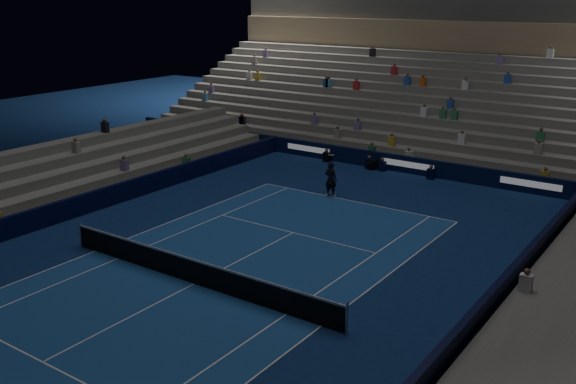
# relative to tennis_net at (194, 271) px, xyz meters

# --- Properties ---
(ground) EXTENTS (90.00, 90.00, 0.00)m
(ground) POSITION_rel_tennis_net_xyz_m (0.00, 0.00, -0.50)
(ground) COLOR navy
(ground) RESTS_ON ground
(court_surface) EXTENTS (10.97, 23.77, 0.01)m
(court_surface) POSITION_rel_tennis_net_xyz_m (0.00, 0.00, -0.50)
(court_surface) COLOR navy
(court_surface) RESTS_ON ground
(sponsor_barrier_far) EXTENTS (44.00, 0.25, 1.00)m
(sponsor_barrier_far) POSITION_rel_tennis_net_xyz_m (0.00, 18.50, -0.00)
(sponsor_barrier_far) COLOR black
(sponsor_barrier_far) RESTS_ON ground
(sponsor_barrier_east) EXTENTS (0.25, 37.00, 1.00)m
(sponsor_barrier_east) POSITION_rel_tennis_net_xyz_m (9.70, 0.00, -0.00)
(sponsor_barrier_east) COLOR black
(sponsor_barrier_east) RESTS_ON ground
(sponsor_barrier_west) EXTENTS (0.25, 37.00, 1.00)m
(sponsor_barrier_west) POSITION_rel_tennis_net_xyz_m (-9.70, 0.00, -0.00)
(sponsor_barrier_west) COLOR black
(sponsor_barrier_west) RESTS_ON ground
(grandstand_main) EXTENTS (44.00, 15.20, 11.20)m
(grandstand_main) POSITION_rel_tennis_net_xyz_m (0.00, 27.90, 2.87)
(grandstand_main) COLOR slate
(grandstand_main) RESTS_ON ground
(tennis_net) EXTENTS (12.90, 0.10, 1.10)m
(tennis_net) POSITION_rel_tennis_net_xyz_m (0.00, 0.00, 0.00)
(tennis_net) COLOR #B2B2B7
(tennis_net) RESTS_ON ground
(tennis_player) EXTENTS (0.71, 0.49, 1.87)m
(tennis_player) POSITION_rel_tennis_net_xyz_m (-1.40, 11.91, 0.43)
(tennis_player) COLOR black
(tennis_player) RESTS_ON ground
(broadcast_camera) EXTENTS (0.48, 0.90, 0.57)m
(broadcast_camera) POSITION_rel_tennis_net_xyz_m (-2.17, 18.01, -0.21)
(broadcast_camera) COLOR black
(broadcast_camera) RESTS_ON ground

